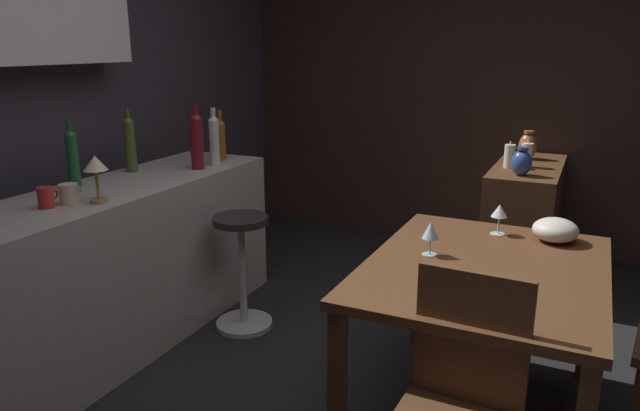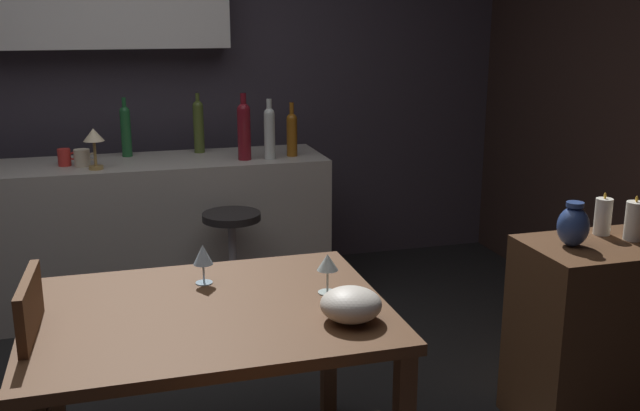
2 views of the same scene
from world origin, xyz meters
name	(u,v)px [view 1 (image 1 of 2)]	position (x,y,z in m)	size (l,w,h in m)	color
ground_plane	(372,401)	(0.00, 0.00, 0.00)	(9.00, 9.00, 0.00)	black
wall_kitchen_back	(19,86)	(-0.06, 2.08, 1.41)	(5.20, 0.33, 2.60)	#38333D
wall_side_right	(451,86)	(2.55, 0.30, 1.30)	(0.10, 4.40, 2.60)	#33231E
dining_table	(484,284)	(0.08, -0.46, 0.66)	(1.24, 0.96, 0.74)	#56351E
kitchen_counter	(123,265)	(-0.02, 1.48, 0.45)	(2.10, 0.60, 0.90)	#B2ADA3
sideboard_cabinet	(524,221)	(1.95, -0.42, 0.41)	(1.10, 0.44, 0.82)	#56351E
chair_near_window	(459,405)	(-0.60, -0.51, 0.50)	(0.42, 0.42, 0.93)	#56351E
bar_stool	(242,269)	(0.39, 0.96, 0.37)	(0.34, 0.34, 0.69)	#262323
wine_glass_left	(499,212)	(0.52, -0.44, 0.85)	(0.08, 0.08, 0.15)	silver
wine_glass_right	(431,231)	(0.09, -0.21, 0.85)	(0.07, 0.07, 0.15)	silver
fruit_bowl	(555,230)	(0.52, -0.70, 0.80)	(0.21, 0.21, 0.11)	beige
wine_bottle_olive	(130,142)	(0.31, 1.67, 1.08)	(0.07, 0.07, 0.37)	#475623
wine_bottle_ruby	(197,139)	(0.54, 1.35, 1.09)	(0.08, 0.08, 0.39)	maroon
wine_bottle_amber	(221,138)	(0.84, 1.39, 1.05)	(0.06, 0.06, 0.33)	#8C5114
wine_bottle_clear	(214,138)	(0.69, 1.33, 1.07)	(0.07, 0.07, 0.36)	silver
wine_bottle_green	(73,157)	(-0.13, 1.65, 1.07)	(0.06, 0.06, 0.36)	#1E592D
cup_cream	(70,194)	(-0.38, 1.42, 0.95)	(0.12, 0.09, 0.10)	beige
cup_red	(46,198)	(-0.48, 1.46, 0.95)	(0.11, 0.07, 0.10)	red
counter_lamp	(96,168)	(-0.31, 1.31, 1.07)	(0.11, 0.11, 0.23)	#A58447
pillar_candle_tall	(509,156)	(1.79, -0.30, 0.90)	(0.07, 0.07, 0.18)	white
pillar_candle_short	(527,155)	(1.86, -0.41, 0.90)	(0.08, 0.08, 0.19)	white
vase_ceramic_blue	(522,162)	(1.57, -0.41, 0.91)	(0.13, 0.13, 0.18)	#334C8C
vase_copper	(528,146)	(2.18, -0.38, 0.92)	(0.13, 0.13, 0.21)	#B26038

